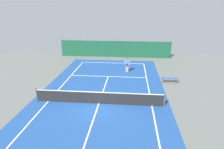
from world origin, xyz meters
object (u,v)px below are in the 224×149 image
object	(u,v)px
tennis_net	(99,98)
tennis_ball_near_player	(78,87)
tennis_player	(127,64)
courtside_bench	(170,79)
tennis_ball_by_sideline	(139,65)
tennis_ball_midcourt	(81,78)

from	to	relation	value
tennis_net	tennis_ball_near_player	world-z (taller)	tennis_net
tennis_player	tennis_ball_near_player	distance (m)	6.81
tennis_ball_near_player	courtside_bench	size ratio (longest dim) A/B	0.04
tennis_player	courtside_bench	distance (m)	5.31
tennis_ball_by_sideline	tennis_net	bearing A→B (deg)	-107.02
tennis_net	tennis_ball_by_sideline	world-z (taller)	tennis_net
tennis_ball_near_player	tennis_ball_by_sideline	distance (m)	10.02
courtside_bench	tennis_ball_midcourt	bearing A→B (deg)	178.42
tennis_ball_near_player	tennis_ball_by_sideline	size ratio (longest dim) A/B	1.00
tennis_ball_by_sideline	courtside_bench	world-z (taller)	courtside_bench
tennis_ball_near_player	tennis_player	bearing A→B (deg)	47.93
tennis_ball_near_player	courtside_bench	world-z (taller)	courtside_bench
tennis_ball_midcourt	courtside_bench	xyz separation A→B (m)	(9.05, -0.25, 0.34)
tennis_ball_by_sideline	tennis_ball_midcourt	bearing A→B (deg)	-136.78
tennis_player	tennis_ball_by_sideline	bearing A→B (deg)	-96.28
tennis_ball_midcourt	tennis_net	bearing A→B (deg)	-63.24
tennis_player	tennis_ball_midcourt	size ratio (longest dim) A/B	24.85
tennis_ball_near_player	courtside_bench	bearing A→B (deg)	12.68
tennis_net	courtside_bench	xyz separation A→B (m)	(6.31, 5.18, -0.14)
tennis_ball_midcourt	courtside_bench	size ratio (longest dim) A/B	0.04
tennis_player	tennis_ball_midcourt	world-z (taller)	tennis_player
tennis_player	tennis_ball_by_sideline	xyz separation A→B (m)	(1.46, 3.04, -0.93)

